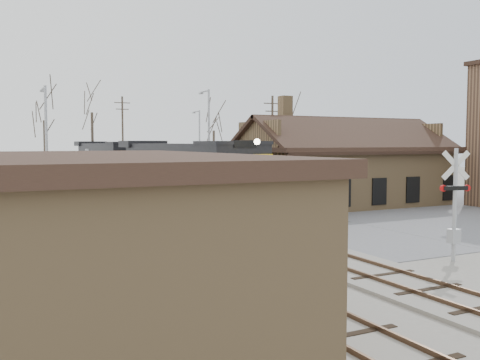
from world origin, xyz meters
The scene contains 18 objects.
ground centered at (0.00, 0.00, 0.00)m, with size 140.00×140.00×0.00m, color gray.
road centered at (0.00, 0.00, 0.01)m, with size 60.00×9.00×0.03m, color #5A5A5F.
track_main centered at (0.00, 15.00, 0.07)m, with size 3.40×90.00×0.24m.
track_siding centered at (-4.50, 15.00, 0.07)m, with size 3.40×90.00×0.24m.
depot centered at (11.99, 12.00, 2.41)m, with size 15.20×9.31×7.90m.
locomotive_lead centered at (0.00, 12.76, 2.46)m, with size 3.15×21.12×4.69m.
locomotive_trailing centered at (0.00, 34.15, 2.46)m, with size 3.15×21.12×4.44m.
crossbuck_near centered at (4.18, -5.19, 2.02)m, with size 1.20×0.46×4.34m.
crossbuck_far centered at (-7.62, 5.00, 1.99)m, with size 1.17×0.48×4.27m.
streetlight_a centered at (-7.96, 16.89, 4.63)m, with size 0.25×2.04×8.20m.
streetlight_b centered at (5.57, 21.90, 5.04)m, with size 0.25×2.04×9.00m.
streetlight_c centered at (10.39, 35.78, 4.60)m, with size 0.25×2.04×8.14m.
utility_pole_b centered at (4.69, 47.12, 5.40)m, with size 2.00×0.24×10.34m.
utility_pole_c centered at (15.62, 28.52, 4.92)m, with size 2.00×0.24×9.39m.
tree_b centered at (-5.80, 36.25, 7.86)m, with size 4.51×4.51×11.04m.
tree_c centered at (0.61, 45.46, 9.50)m, with size 5.44×5.44×13.33m.
tree_d centered at (14.57, 41.20, 7.04)m, with size 4.04×4.04×9.89m.
tree_e centered at (22.48, 35.03, 7.60)m, with size 4.36×4.36×10.68m.
Camera 1 is at (-12.22, -19.65, 4.55)m, focal length 40.00 mm.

